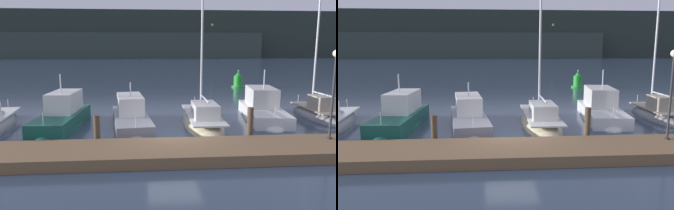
{
  "view_description": "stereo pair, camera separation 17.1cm",
  "coord_description": "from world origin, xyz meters",
  "views": [
    {
      "loc": [
        -1.52,
        -14.82,
        4.45
      ],
      "look_at": [
        0.0,
        3.31,
        1.2
      ],
      "focal_mm": 35.0,
      "sensor_mm": 36.0,
      "label": 1
    },
    {
      "loc": [
        -1.35,
        -14.83,
        4.45
      ],
      "look_at": [
        0.0,
        3.31,
        1.2
      ],
      "focal_mm": 35.0,
      "sensor_mm": 36.0,
      "label": 2
    }
  ],
  "objects": [
    {
      "name": "ground_plane",
      "position": [
        0.0,
        0.0,
        0.0
      ],
      "size": [
        400.0,
        400.0,
        0.0
      ],
      "primitive_type": "plane",
      "color": "#2D3D51"
    },
    {
      "name": "motorboat_berth_4",
      "position": [
        -5.91,
        3.44,
        0.33
      ],
      "size": [
        2.52,
        6.63,
        3.57
      ],
      "color": "#195647",
      "rests_on": "ground"
    },
    {
      "name": "channel_buoy",
      "position": [
        9.21,
        20.47,
        0.71
      ],
      "size": [
        1.41,
        1.41,
        1.91
      ],
      "color": "green",
      "rests_on": "ground"
    },
    {
      "name": "mooring_pile_2",
      "position": [
        -3.5,
        -0.44,
        0.73
      ],
      "size": [
        0.28,
        0.28,
        1.46
      ],
      "primitive_type": "cylinder",
      "color": "#4C3D2D",
      "rests_on": "ground"
    },
    {
      "name": "dock_lamppost",
      "position": [
        6.72,
        -1.53,
        3.05
      ],
      "size": [
        0.32,
        0.32,
        3.88
      ],
      "color": "#2D2D33",
      "rests_on": "dock"
    },
    {
      "name": "hillside_backdrop",
      "position": [
        -4.52,
        120.6,
        8.49
      ],
      "size": [
        240.0,
        23.0,
        18.43
      ],
      "color": "#28332D",
      "rests_on": "ground"
    },
    {
      "name": "mooring_pile_3",
      "position": [
        3.5,
        -0.44,
        0.85
      ],
      "size": [
        0.28,
        0.28,
        1.7
      ],
      "primitive_type": "cylinder",
      "color": "#4C3D2D",
      "rests_on": "ground"
    },
    {
      "name": "motorboat_berth_5",
      "position": [
        -2.09,
        3.3,
        0.26
      ],
      "size": [
        2.73,
        6.9,
        3.15
      ],
      "color": "gray",
      "rests_on": "ground"
    },
    {
      "name": "motorboat_berth_7",
      "position": [
        6.06,
        4.68,
        0.32
      ],
      "size": [
        3.29,
        7.06,
        3.66
      ],
      "color": "white",
      "rests_on": "ground"
    },
    {
      "name": "sailboat_berth_6",
      "position": [
        1.99,
        3.34,
        0.15
      ],
      "size": [
        2.38,
        7.33,
        11.24
      ],
      "color": "beige",
      "rests_on": "ground"
    },
    {
      "name": "sailboat_berth_8",
      "position": [
        9.52,
        4.7,
        0.17
      ],
      "size": [
        1.71,
        5.32,
        8.85
      ],
      "color": "gray",
      "rests_on": "ground"
    },
    {
      "name": "dock",
      "position": [
        0.0,
        -2.09,
        0.23
      ],
      "size": [
        43.91,
        2.8,
        0.45
      ],
      "primitive_type": "cube",
      "color": "brown",
      "rests_on": "ground"
    }
  ]
}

